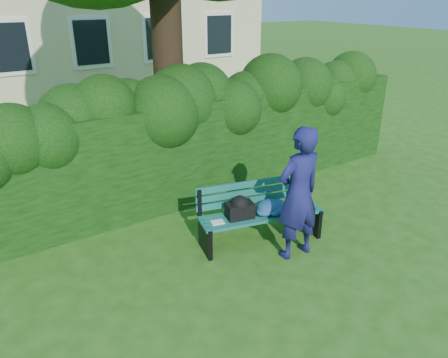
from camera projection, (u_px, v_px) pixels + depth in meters
ground at (247, 253)px, 6.31m from camera, size 80.00×80.00×0.00m
hedge at (173, 152)px, 7.63m from camera, size 10.00×1.00×1.80m
park_bench at (259, 211)px, 6.44m from camera, size 1.91×0.97×0.89m
man_reading at (298, 194)px, 5.92m from camera, size 0.70×0.47×1.91m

